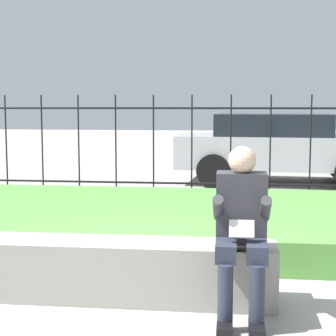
% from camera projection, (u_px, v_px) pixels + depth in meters
% --- Properties ---
extents(ground_plane, '(60.00, 60.00, 0.00)m').
position_uv_depth(ground_plane, '(151.00, 300.00, 4.60)').
color(ground_plane, '#9E9B93').
extents(stone_bench, '(2.80, 0.46, 0.49)m').
position_uv_depth(stone_bench, '(104.00, 273.00, 4.62)').
color(stone_bench, gray).
rests_on(stone_bench, ground_plane).
extents(person_seated_reader, '(0.42, 0.73, 1.29)m').
position_uv_depth(person_seated_reader, '(241.00, 224.00, 4.17)').
color(person_seated_reader, black).
rests_on(person_seated_reader, ground_plane).
extents(grass_berm, '(9.93, 3.30, 0.34)m').
position_uv_depth(grass_berm, '(179.00, 221.00, 6.90)').
color(grass_berm, '#569342').
rests_on(grass_berm, ground_plane).
extents(iron_fence, '(7.93, 0.03, 1.75)m').
position_uv_depth(iron_fence, '(192.00, 148.00, 8.83)').
color(iron_fence, black).
rests_on(iron_fence, ground_plane).
extents(car_parked_center, '(4.26, 2.20, 1.41)m').
position_uv_depth(car_parked_center, '(280.00, 146.00, 11.36)').
color(car_parked_center, '#B7B7BC').
rests_on(car_parked_center, ground_plane).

